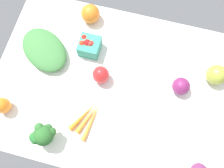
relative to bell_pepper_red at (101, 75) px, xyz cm
name	(u,v)px	position (x,y,z in cm)	size (l,w,h in cm)	color
tablecloth	(112,86)	(5.46, -2.06, -5.31)	(104.00, 76.00, 2.00)	white
bell_pepper_red	(101,75)	(0.00, 0.00, 0.00)	(7.25, 7.25, 8.62)	red
leafy_greens_clump	(44,50)	(-27.79, 5.61, -1.27)	(24.40, 16.62, 6.09)	#3F7D3E
red_onion_center	(181,86)	(34.01, 3.78, -0.55)	(7.52, 7.52, 7.52)	#762258
berry_basket	(89,46)	(-8.72, 12.19, -0.47)	(9.09, 9.09, 7.93)	teal
carrot_bunch	(88,118)	(-0.74, -18.73, -3.22)	(11.04, 17.73, 2.25)	orange
heirloom_tomato_green	(216,75)	(47.65, 12.39, 0.08)	(8.78, 8.78, 8.78)	#98A338
bell_pepper_orange	(3,106)	(-35.47, -22.96, -0.21)	(6.55, 6.55, 8.21)	orange
broccoli_head	(43,135)	(-14.49, -30.13, 3.10)	(9.34, 8.79, 11.50)	#A1CC80
heirloom_tomato_orange	(90,14)	(-12.64, 27.80, 0.09)	(8.81, 8.81, 8.81)	orange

